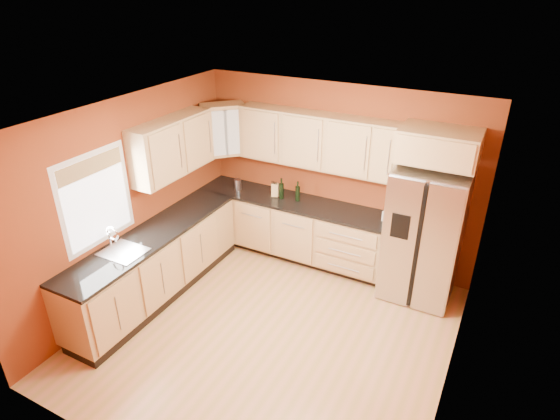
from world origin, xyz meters
name	(u,v)px	position (x,y,z in m)	size (l,w,h in m)	color
floor	(270,332)	(0.00, 0.00, 0.00)	(4.00, 4.00, 0.00)	#AF8544
ceiling	(268,121)	(0.00, 0.00, 2.60)	(4.00, 4.00, 0.00)	white
wall_back	(337,176)	(0.00, 2.00, 1.30)	(4.00, 0.04, 2.60)	maroon
wall_front	(139,360)	(0.00, -2.00, 1.30)	(4.00, 0.04, 2.60)	maroon
wall_left	(129,201)	(-2.00, 0.00, 1.30)	(0.04, 4.00, 2.60)	maroon
wall_right	(463,291)	(2.00, 0.00, 1.30)	(0.04, 4.00, 2.60)	maroon
base_cabinets_back	(292,229)	(-0.55, 1.70, 0.44)	(2.90, 0.60, 0.88)	#A88B51
base_cabinets_left	(156,265)	(-1.70, 0.00, 0.44)	(0.60, 2.80, 0.88)	#A88B51
countertop_back	(292,202)	(-0.55, 1.69, 0.90)	(2.90, 0.62, 0.04)	black
countertop_left	(152,235)	(-1.69, 0.00, 0.90)	(0.62, 2.80, 0.04)	black
upper_cabinets_back	(318,141)	(-0.25, 1.83, 1.83)	(2.30, 0.33, 0.75)	#A88B51
upper_cabinets_left	(173,147)	(-1.83, 0.72, 1.83)	(0.33, 1.35, 0.75)	#A88B51
corner_upper_cabinet	(224,129)	(-1.67, 1.67, 1.83)	(0.62, 0.33, 0.75)	#A88B51
over_fridge_cabinet	(439,146)	(1.35, 1.70, 2.05)	(0.92, 0.60, 0.40)	#A88B51
refrigerator	(424,234)	(1.35, 1.62, 0.89)	(0.90, 0.75, 1.78)	#ABABAF
window	(96,199)	(-1.98, -0.50, 1.55)	(0.03, 0.90, 1.00)	white
sink_faucet	(122,241)	(-1.69, -0.50, 1.07)	(0.50, 0.42, 0.30)	white
canister_left	(277,190)	(-0.83, 1.75, 1.01)	(0.10, 0.10, 0.17)	#ABABAF
canister_right	(238,185)	(-1.45, 1.64, 1.01)	(0.11, 0.11, 0.17)	#ABABAF
wine_bottle_a	(281,188)	(-0.72, 1.68, 1.08)	(0.07, 0.07, 0.31)	black
wine_bottle_b	(298,191)	(-0.48, 1.72, 1.07)	(0.07, 0.07, 0.30)	black
knife_block	(275,190)	(-0.84, 1.70, 1.02)	(0.10, 0.09, 0.20)	tan
soap_dispenser	(384,215)	(0.80, 1.69, 1.00)	(0.06, 0.06, 0.17)	silver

